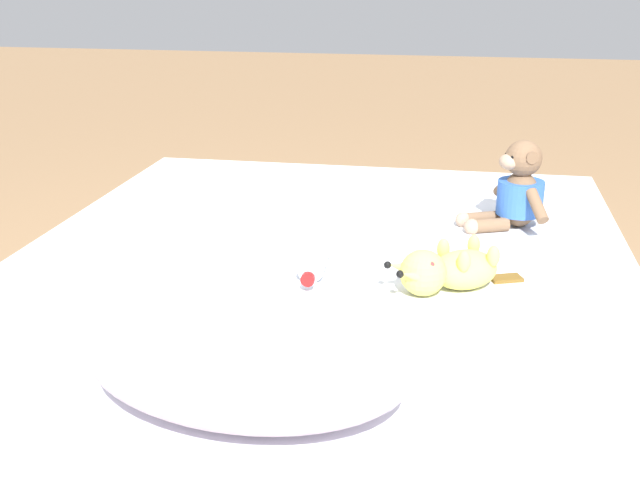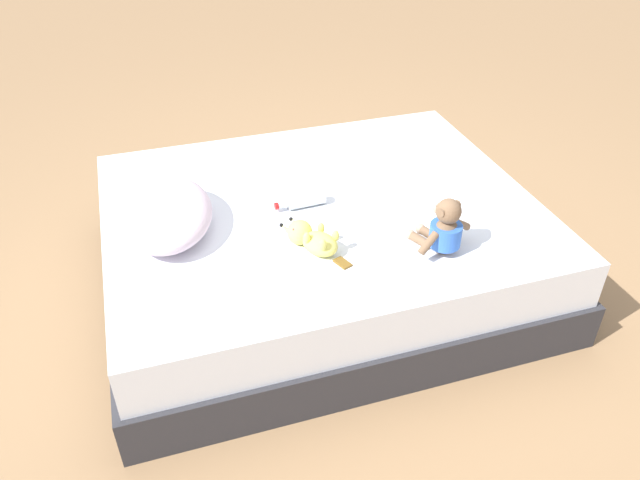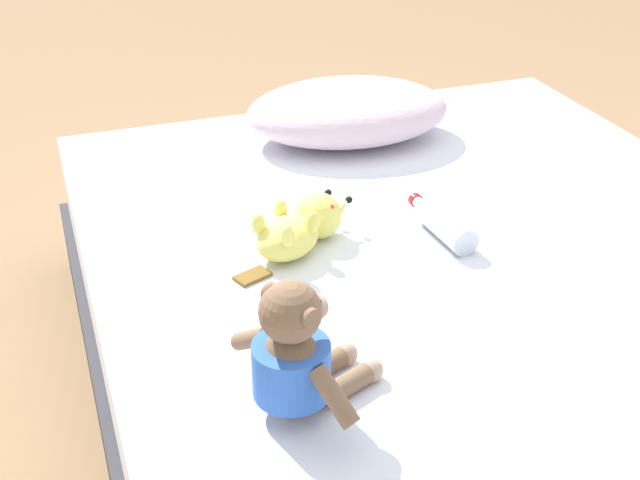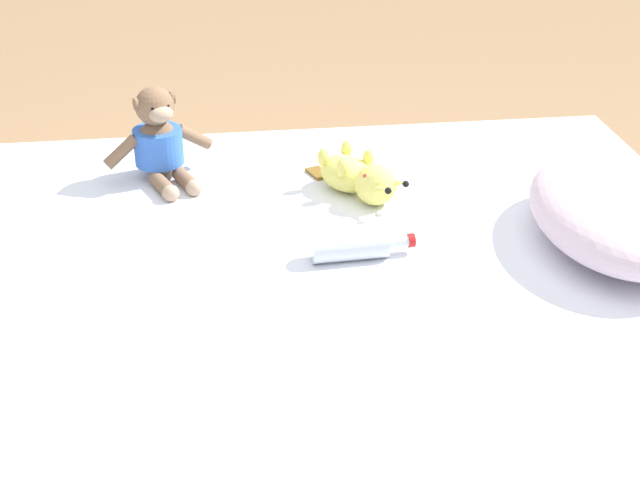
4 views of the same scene
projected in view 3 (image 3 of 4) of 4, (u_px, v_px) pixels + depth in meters
name	position (u px, v px, depth m)	size (l,w,h in m)	color
ground_plane	(445.00, 408.00, 1.96)	(16.00, 16.00, 0.00)	#93704C
bed	(451.00, 336.00, 1.86)	(1.53, 1.88, 0.42)	#2D2D33
pillow	(348.00, 111.00, 2.25)	(0.58, 0.43, 0.15)	silver
plush_monkey	(297.00, 358.00, 1.29)	(0.25, 0.28, 0.24)	brown
plush_yellow_creature	(301.00, 227.00, 1.75)	(0.30, 0.22, 0.10)	#EAE066
glass_bottle	(444.00, 225.00, 1.80)	(0.07, 0.22, 0.06)	silver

